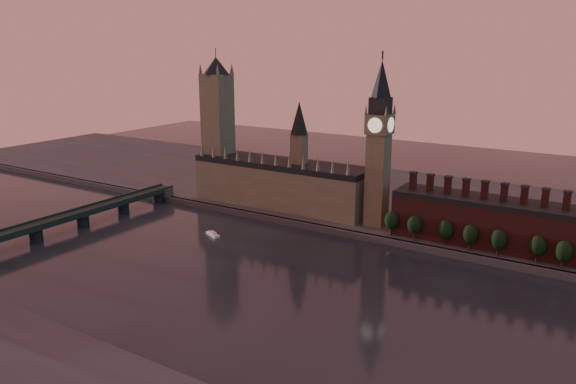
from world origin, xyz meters
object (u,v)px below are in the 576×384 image
object	(u,v)px
victoria_tower	(218,122)
river_boat	(213,234)
big_ben	(379,142)
westminster_bridge	(56,223)

from	to	relation	value
victoria_tower	river_boat	xyz separation A→B (m)	(48.84, -67.75, -58.12)
victoria_tower	big_ben	size ratio (longest dim) A/B	1.01
big_ben	river_boat	xyz separation A→B (m)	(-81.16, -62.75, -55.86)
big_ben	westminster_bridge	bearing A→B (deg)	-145.67
westminster_bridge	victoria_tower	bearing A→B (deg)	73.44
westminster_bridge	big_ben	bearing A→B (deg)	34.33
victoria_tower	big_ben	xyz separation A→B (m)	(130.00, -5.00, -2.26)
big_ben	westminster_bridge	xyz separation A→B (m)	(-165.00, -112.70, -49.39)
victoria_tower	big_ben	world-z (taller)	victoria_tower
river_boat	westminster_bridge	bearing A→B (deg)	-125.27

